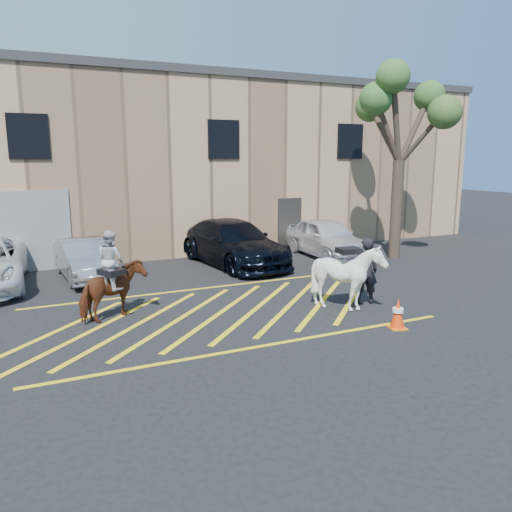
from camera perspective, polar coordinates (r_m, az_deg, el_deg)
name	(u,v)px	position (r m, az deg, el deg)	size (l,w,h in m)	color
ground	(216,310)	(13.14, -4.62, -6.18)	(90.00, 90.00, 0.00)	black
car_silver_sedan	(84,259)	(17.25, -19.05, -0.35)	(1.36, 3.90, 1.29)	gray
car_blue_suv	(233,243)	(18.46, -2.61, 1.53)	(2.27, 5.58, 1.62)	black
car_white_suv	(326,237)	(20.14, 8.04, 2.12)	(1.81, 4.50, 1.53)	white
handler	(366,271)	(13.79, 12.41, -1.66)	(0.66, 0.43, 1.82)	black
warehouse	(123,163)	(24.15, -14.93, 10.24)	(32.42, 10.20, 7.30)	tan
hatching_zone	(220,313)	(12.87, -4.16, -6.52)	(12.60, 5.12, 0.01)	yellow
mounted_bay	(112,284)	(12.66, -16.12, -3.07)	(1.83, 1.48, 2.21)	maroon
saddled_white	(348,277)	(13.13, 10.45, -2.32)	(1.60, 1.75, 1.77)	white
traffic_cone	(398,313)	(12.11, 15.90, -6.31)	(0.46, 0.46, 0.73)	orange
tree	(402,109)	(20.12, 16.31, 15.86)	(3.99, 4.37, 7.31)	#423328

